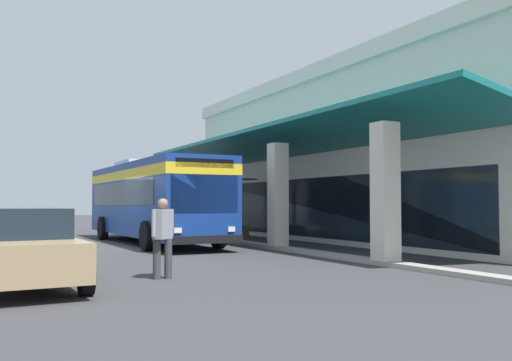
# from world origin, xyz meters

# --- Properties ---
(ground) EXTENTS (120.00, 120.00, 0.00)m
(ground) POSITION_xyz_m (0.00, 8.00, 0.00)
(ground) COLOR #38383A
(curb_strip) EXTENTS (27.21, 0.50, 0.12)m
(curb_strip) POSITION_xyz_m (0.13, 4.87, 0.06)
(curb_strip) COLOR #9E998E
(curb_strip) RESTS_ON ground
(plaza_building) EXTENTS (22.97, 16.80, 7.21)m
(plaza_building) POSITION_xyz_m (0.13, 14.50, 3.61)
(plaza_building) COLOR beige
(plaza_building) RESTS_ON ground
(transit_bus) EXTENTS (11.23, 2.91, 3.34)m
(transit_bus) POSITION_xyz_m (-1.93, 1.92, 1.85)
(transit_bus) COLOR navy
(transit_bus) RESTS_ON ground
(parked_sedan_tan) EXTENTS (4.47, 2.15, 1.47)m
(parked_sedan_tan) POSITION_xyz_m (8.66, -3.73, 0.75)
(parked_sedan_tan) COLOR #9E845B
(parked_sedan_tan) RESTS_ON ground
(pedestrian) EXTENTS (0.49, 0.58, 1.67)m
(pedestrian) POSITION_xyz_m (8.65, -0.95, 0.93)
(pedestrian) COLOR #38383D
(pedestrian) RESTS_ON ground
(potted_palm) EXTENTS (1.71, 1.93, 2.85)m
(potted_palm) POSITION_xyz_m (-3.48, 6.32, 0.75)
(potted_palm) COLOR brown
(potted_palm) RESTS_ON ground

